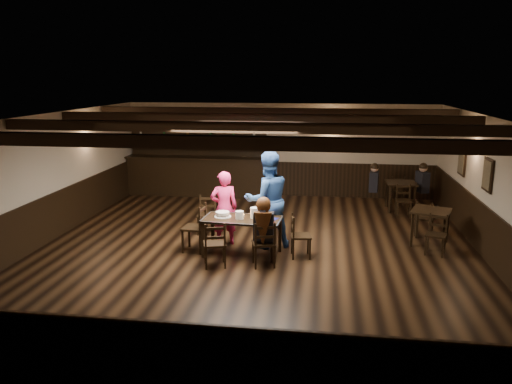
# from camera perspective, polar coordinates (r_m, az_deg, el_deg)

# --- Properties ---
(ground) EXTENTS (10.00, 10.00, 0.00)m
(ground) POSITION_cam_1_polar(r_m,az_deg,el_deg) (10.19, -0.04, -6.76)
(ground) COLOR black
(ground) RESTS_ON ground
(room_shell) EXTENTS (9.02, 10.02, 2.71)m
(room_shell) POSITION_cam_1_polar(r_m,az_deg,el_deg) (9.77, 0.04, 2.98)
(room_shell) COLOR beige
(room_shell) RESTS_ON ground
(dining_table) EXTENTS (1.58, 0.87, 0.75)m
(dining_table) POSITION_cam_1_polar(r_m,az_deg,el_deg) (9.79, -1.59, -3.49)
(dining_table) COLOR black
(dining_table) RESTS_ON ground
(chair_near_left) EXTENTS (0.50, 0.48, 0.87)m
(chair_near_left) POSITION_cam_1_polar(r_m,az_deg,el_deg) (9.21, -4.72, -5.65)
(chair_near_left) COLOR black
(chair_near_left) RESTS_ON ground
(chair_near_right) EXTENTS (0.50, 0.49, 0.87)m
(chair_near_right) POSITION_cam_1_polar(r_m,az_deg,el_deg) (9.20, 0.95, -5.60)
(chair_near_right) COLOR black
(chair_near_right) RESTS_ON ground
(chair_end_left) EXTENTS (0.46, 0.48, 0.97)m
(chair_end_left) POSITION_cam_1_polar(r_m,az_deg,el_deg) (10.09, -6.62, -3.66)
(chair_end_left) COLOR black
(chair_end_left) RESTS_ON ground
(chair_end_right) EXTENTS (0.43, 0.45, 0.85)m
(chair_end_right) POSITION_cam_1_polar(r_m,az_deg,el_deg) (9.76, 4.74, -4.63)
(chair_end_right) COLOR black
(chair_end_right) RESTS_ON ground
(chair_far_pushed) EXTENTS (0.41, 0.39, 0.85)m
(chair_far_pushed) POSITION_cam_1_polar(r_m,az_deg,el_deg) (11.28, -5.60, -2.20)
(chair_far_pushed) COLOR black
(chair_far_pushed) RESTS_ON ground
(woman_pink) EXTENTS (0.66, 0.53, 1.56)m
(woman_pink) POSITION_cam_1_polar(r_m,az_deg,el_deg) (10.41, -3.67, -1.84)
(woman_pink) COLOR #FF284D
(woman_pink) RESTS_ON ground
(man_blue) EXTENTS (1.19, 1.09, 1.99)m
(man_blue) POSITION_cam_1_polar(r_m,az_deg,el_deg) (10.19, 1.31, -0.90)
(man_blue) COLOR navy
(man_blue) RESTS_ON ground
(seated_person) EXTENTS (0.37, 0.55, 0.89)m
(seated_person) POSITION_cam_1_polar(r_m,az_deg,el_deg) (9.15, 0.87, -3.39)
(seated_person) COLOR black
(seated_person) RESTS_ON ground
(cake) EXTENTS (0.34, 0.34, 0.11)m
(cake) POSITION_cam_1_polar(r_m,az_deg,el_deg) (9.87, -3.84, -2.58)
(cake) COLOR white
(cake) RESTS_ON dining_table
(plate_stack_a) EXTENTS (0.16, 0.16, 0.15)m
(plate_stack_a) POSITION_cam_1_polar(r_m,az_deg,el_deg) (9.71, -1.90, -2.63)
(plate_stack_a) COLOR white
(plate_stack_a) RESTS_ON dining_table
(plate_stack_b) EXTENTS (0.18, 0.18, 0.21)m
(plate_stack_b) POSITION_cam_1_polar(r_m,az_deg,el_deg) (9.76, -0.15, -2.37)
(plate_stack_b) COLOR white
(plate_stack_b) RESTS_ON dining_table
(tea_light) EXTENTS (0.05, 0.05, 0.06)m
(tea_light) POSITION_cam_1_polar(r_m,az_deg,el_deg) (9.87, -1.47, -2.69)
(tea_light) COLOR #A5A8AD
(tea_light) RESTS_ON dining_table
(salt_shaker) EXTENTS (0.04, 0.04, 0.09)m
(salt_shaker) POSITION_cam_1_polar(r_m,az_deg,el_deg) (9.57, 0.00, -3.06)
(salt_shaker) COLOR silver
(salt_shaker) RESTS_ON dining_table
(pepper_shaker) EXTENTS (0.03, 0.03, 0.08)m
(pepper_shaker) POSITION_cam_1_polar(r_m,az_deg,el_deg) (9.64, 0.66, -2.97)
(pepper_shaker) COLOR #A5A8AD
(pepper_shaker) RESTS_ON dining_table
(drink_glass) EXTENTS (0.07, 0.07, 0.11)m
(drink_glass) POSITION_cam_1_polar(r_m,az_deg,el_deg) (9.85, 0.03, -2.53)
(drink_glass) COLOR silver
(drink_glass) RESTS_ON dining_table
(menu_red) EXTENTS (0.30, 0.24, 0.00)m
(menu_red) POSITION_cam_1_polar(r_m,az_deg,el_deg) (9.56, 1.28, -3.36)
(menu_red) COLOR maroon
(menu_red) RESTS_ON dining_table
(menu_blue) EXTENTS (0.30, 0.26, 0.00)m
(menu_blue) POSITION_cam_1_polar(r_m,az_deg,el_deg) (9.75, 1.74, -3.02)
(menu_blue) COLOR #101050
(menu_blue) RESTS_ON dining_table
(bar_counter) EXTENTS (4.27, 0.70, 2.20)m
(bar_counter) POSITION_cam_1_polar(r_m,az_deg,el_deg) (14.94, -6.71, 2.46)
(bar_counter) COLOR black
(bar_counter) RESTS_ON ground
(back_table_a) EXTENTS (0.96, 0.96, 0.75)m
(back_table_a) POSITION_cam_1_polar(r_m,az_deg,el_deg) (11.01, 19.37, -2.48)
(back_table_a) COLOR black
(back_table_a) RESTS_ON ground
(back_table_b) EXTENTS (0.76, 0.76, 0.75)m
(back_table_b) POSITION_cam_1_polar(r_m,az_deg,el_deg) (13.63, 16.22, 0.65)
(back_table_b) COLOR black
(back_table_b) RESTS_ON ground
(bg_patron_left) EXTENTS (0.28, 0.40, 0.76)m
(bg_patron_left) POSITION_cam_1_polar(r_m,az_deg,el_deg) (13.57, 13.34, 1.63)
(bg_patron_left) COLOR black
(bg_patron_left) RESTS_ON ground
(bg_patron_right) EXTENTS (0.34, 0.43, 0.78)m
(bg_patron_right) POSITION_cam_1_polar(r_m,az_deg,el_deg) (13.82, 18.50, 1.56)
(bg_patron_right) COLOR black
(bg_patron_right) RESTS_ON ground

